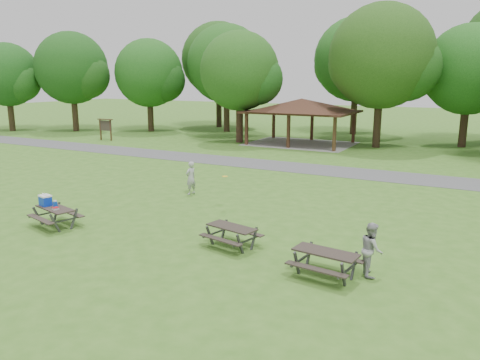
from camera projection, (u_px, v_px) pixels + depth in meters
name	position (u px, v px, depth m)	size (l,w,h in m)	color
ground	(162.00, 234.00, 16.65)	(160.00, 160.00, 0.00)	#3A6B1E
asphalt_path	(303.00, 168.00, 28.69)	(120.00, 3.20, 0.02)	#4C4D4F
pavilion	(302.00, 107.00, 38.48)	(8.60, 7.01, 3.76)	#3C2016
notice_board	(105.00, 125.00, 41.10)	(1.60, 0.30, 1.88)	#3B2515
tree_row_a	(73.00, 70.00, 47.18)	(7.56, 7.20, 9.97)	#312116
tree_row_b	(150.00, 75.00, 47.06)	(7.14, 6.80, 9.28)	black
tree_row_c	(227.00, 66.00, 46.64)	(8.19, 7.80, 10.67)	#2E1F14
tree_row_d	(241.00, 73.00, 38.91)	(6.93, 6.60, 9.27)	black
tree_row_e	(383.00, 60.00, 35.74)	(8.40, 8.00, 11.02)	black
tree_row_f	(470.00, 72.00, 36.19)	(7.35, 7.00, 9.55)	black
tree_deep_a	(219.00, 62.00, 50.91)	(8.40, 8.00, 11.38)	black
tree_deep_b	(358.00, 62.00, 44.45)	(8.40, 8.00, 11.13)	#302115
tree_flank_left	(8.00, 77.00, 47.52)	(6.72, 6.40, 8.93)	#302215
picnic_table_near	(52.00, 208.00, 17.41)	(2.05, 1.80, 1.22)	#2D2421
picnic_table_middle	(232.00, 231.00, 15.26)	(1.93, 1.66, 0.73)	#29231D
picnic_table_far	(326.00, 258.00, 12.96)	(1.95, 1.63, 0.78)	#2A231E
frisbee_in_flight	(225.00, 176.00, 19.44)	(0.30, 0.30, 0.02)	yellow
frisbee_thrower	(191.00, 178.00, 22.16)	(0.58, 0.38, 1.58)	#A5A6A8
frisbee_catcher	(371.00, 249.00, 13.05)	(0.75, 0.58, 1.53)	#9D9D9F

